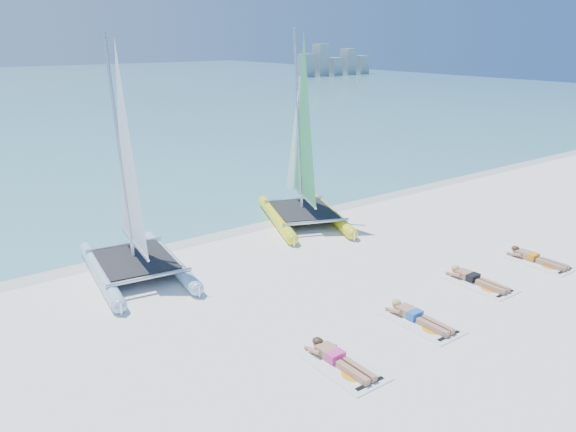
# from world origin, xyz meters

# --- Properties ---
(ground) EXTENTS (140.00, 140.00, 0.00)m
(ground) POSITION_xyz_m (0.00, 0.00, 0.00)
(ground) COLOR white
(ground) RESTS_ON ground
(wet_sand_strip) EXTENTS (140.00, 1.40, 0.01)m
(wet_sand_strip) POSITION_xyz_m (0.00, 5.50, 0.00)
(wet_sand_strip) COLOR silver
(wet_sand_strip) RESTS_ON ground
(distant_skyline) EXTENTS (14.00, 2.00, 5.00)m
(distant_skyline) POSITION_xyz_m (53.71, 62.00, 1.94)
(distant_skyline) COLOR gray
(distant_skyline) RESTS_ON ground
(catamaran_blue) EXTENTS (2.95, 5.13, 6.64)m
(catamaran_blue) POSITION_xyz_m (-4.22, 3.97, 1.98)
(catamaran_blue) COLOR #B5DDEE
(catamaran_blue) RESTS_ON ground
(catamaran_yellow) EXTENTS (4.10, 5.53, 6.82)m
(catamaran_yellow) POSITION_xyz_m (2.54, 5.16, 2.15)
(catamaran_yellow) COLOR #FDFB1A
(catamaran_yellow) RESTS_ON ground
(towel_a) EXTENTS (1.00, 1.85, 0.02)m
(towel_a) POSITION_xyz_m (-2.74, -3.05, 0.01)
(towel_a) COLOR white
(towel_a) RESTS_ON ground
(sunbather_a) EXTENTS (0.37, 1.73, 0.26)m
(sunbather_a) POSITION_xyz_m (-2.74, -2.86, 0.12)
(sunbather_a) COLOR tan
(sunbather_a) RESTS_ON towel_a
(towel_b) EXTENTS (1.00, 1.85, 0.02)m
(towel_b) POSITION_xyz_m (-0.08, -2.81, 0.01)
(towel_b) COLOR white
(towel_b) RESTS_ON ground
(sunbather_b) EXTENTS (0.37, 1.73, 0.26)m
(sunbather_b) POSITION_xyz_m (-0.08, -2.62, 0.12)
(sunbather_b) COLOR tan
(sunbather_b) RESTS_ON towel_b
(towel_c) EXTENTS (1.00, 1.85, 0.02)m
(towel_c) POSITION_xyz_m (2.81, -2.33, 0.01)
(towel_c) COLOR white
(towel_c) RESTS_ON ground
(sunbather_c) EXTENTS (0.37, 1.73, 0.26)m
(sunbather_c) POSITION_xyz_m (2.81, -2.13, 0.12)
(sunbather_c) COLOR tan
(sunbather_c) RESTS_ON towel_c
(towel_d) EXTENTS (1.00, 1.85, 0.02)m
(towel_d) POSITION_xyz_m (5.49, -2.48, 0.01)
(towel_d) COLOR white
(towel_d) RESTS_ON ground
(sunbather_d) EXTENTS (0.37, 1.73, 0.26)m
(sunbather_d) POSITION_xyz_m (5.49, -2.28, 0.12)
(sunbather_d) COLOR tan
(sunbather_d) RESTS_ON towel_d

